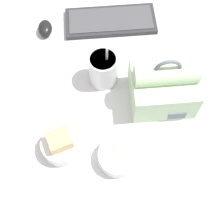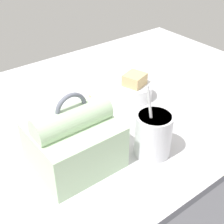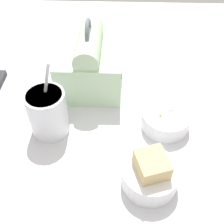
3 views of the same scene
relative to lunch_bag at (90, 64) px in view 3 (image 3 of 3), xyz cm
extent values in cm
cube|color=silver|center=(-16.30, -3.69, -8.00)|extent=(140.00, 110.00, 2.00)
cube|color=#B7D6AD|center=(0.00, 0.01, -1.31)|extent=(19.18, 16.93, 11.37)
cylinder|color=#B7D6AD|center=(0.00, 0.01, 6.09)|extent=(18.22, 6.25, 6.25)
cube|color=slate|center=(3.35, -8.55, -3.87)|extent=(5.37, 0.30, 3.41)
torus|color=slate|center=(0.00, 0.01, 8.90)|extent=(7.71, 1.00, 7.71)
cylinder|color=silver|center=(-17.46, 8.31, -1.36)|extent=(9.07, 9.07, 11.28)
cylinder|color=olive|center=(-17.46, 8.31, 3.98)|extent=(7.98, 7.98, 0.60)
cylinder|color=silver|center=(-16.78, 7.86, 5.50)|extent=(0.70, 3.82, 12.75)
cylinder|color=silver|center=(-31.32, -14.68, -4.59)|extent=(11.57, 11.57, 4.82)
cube|color=tan|center=(-31.32, -14.68, -1.94)|extent=(7.84, 7.47, 6.74)
cylinder|color=silver|center=(-15.32, -19.44, -4.84)|extent=(11.60, 11.60, 4.31)
ellipsoid|color=white|center=(-13.58, -20.31, -3.63)|extent=(3.15, 3.15, 3.71)
cone|color=#F4DB84|center=(-16.77, -17.82, -3.66)|extent=(5.24, 5.24, 3.66)
sphere|color=#4C5623|center=(-14.95, -22.96, -4.79)|extent=(1.39, 1.39, 1.39)
sphere|color=#4C5623|center=(-14.46, -22.28, -4.79)|extent=(1.39, 1.39, 1.39)
sphere|color=#4C5623|center=(-14.40, -21.46, -4.79)|extent=(1.39, 1.39, 1.39)
sphere|color=#4C5623|center=(-14.78, -20.72, -4.79)|extent=(1.39, 1.39, 1.39)
camera|label=1|loc=(-19.58, -47.11, 80.34)|focal=50.00mm
camera|label=2|loc=(27.12, 49.81, 46.00)|focal=50.00mm
camera|label=3|loc=(-61.87, -8.17, 45.12)|focal=45.00mm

